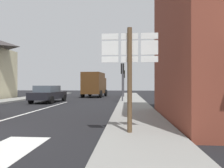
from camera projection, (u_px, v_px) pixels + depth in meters
name	position (u px, v px, depth m)	size (l,w,h in m)	color
ground_plane	(59.00, 104.00, 15.90)	(80.00, 80.00, 0.00)	black
sidewalk_right	(134.00, 107.00, 13.48)	(2.28, 44.00, 0.14)	gray
lane_centre_stripe	(37.00, 111.00, 11.92)	(0.16, 12.00, 0.01)	silver
lane_turn_arrow	(9.00, 149.00, 4.74)	(1.20, 2.20, 0.01)	silver
sedan_far	(48.00, 94.00, 17.57)	(2.18, 4.30, 1.47)	black
delivery_truck	(94.00, 84.00, 25.52)	(2.80, 5.15, 3.05)	#4C2D14
route_sign_post	(130.00, 69.00, 5.91)	(1.66, 0.14, 3.20)	brown
traffic_light_far_right	(124.00, 77.00, 24.08)	(0.30, 0.49, 3.28)	#47474C
traffic_light_near_right	(122.00, 74.00, 17.54)	(0.30, 0.49, 3.40)	#47474C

